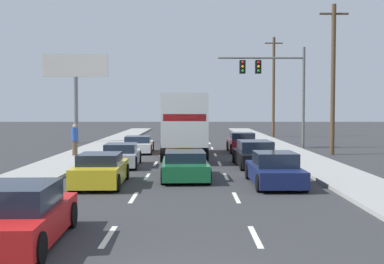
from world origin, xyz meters
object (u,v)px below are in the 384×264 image
(car_maroon, at_px, (241,143))
(pedestrian_near_corner, at_px, (74,140))
(traffic_signal_mast, at_px, (268,76))
(utility_pole_far, at_px, (272,86))
(car_navy, at_px, (273,170))
(car_black, at_px, (254,155))
(car_white, at_px, (137,145))
(car_yellow, at_px, (100,170))
(utility_pole_mid, at_px, (332,78))
(roadside_billboard, at_px, (74,77))
(car_green, at_px, (184,166))
(car_silver, at_px, (120,156))
(box_truck, at_px, (183,122))
(car_red, at_px, (15,217))

(car_maroon, xyz_separation_m, pedestrian_near_corner, (-10.29, -3.83, 0.47))
(traffic_signal_mast, height_order, utility_pole_far, utility_pole_far)
(pedestrian_near_corner, bearing_deg, car_navy, -46.02)
(car_black, relative_size, utility_pole_far, 0.45)
(car_white, height_order, car_navy, car_navy)
(car_yellow, relative_size, utility_pole_mid, 0.45)
(traffic_signal_mast, bearing_deg, car_navy, -98.05)
(car_navy, distance_m, roadside_billboard, 26.51)
(car_black, bearing_deg, traffic_signal_mast, 77.74)
(roadside_billboard, bearing_deg, utility_pole_mid, -29.22)
(pedestrian_near_corner, bearing_deg, traffic_signal_mast, 28.48)
(car_maroon, bearing_deg, roadside_billboard, 147.32)
(car_green, relative_size, utility_pole_far, 0.44)
(utility_pole_mid, relative_size, roadside_billboard, 1.27)
(car_white, height_order, car_black, car_black)
(car_white, bearing_deg, traffic_signal_mast, 21.74)
(utility_pole_far, relative_size, roadside_billboard, 1.36)
(utility_pole_mid, height_order, roadside_billboard, utility_pole_mid)
(car_silver, relative_size, traffic_signal_mast, 0.56)
(box_truck, relative_size, utility_pole_far, 0.94)
(car_red, bearing_deg, car_white, 89.21)
(utility_pole_far, distance_m, pedestrian_near_corner, 26.29)
(box_truck, xyz_separation_m, car_maroon, (3.82, 3.85, -1.53))
(car_yellow, xyz_separation_m, car_red, (-0.34, -8.26, 0.03))
(box_truck, bearing_deg, car_navy, -70.81)
(box_truck, relative_size, car_maroon, 2.28)
(traffic_signal_mast, bearing_deg, utility_pole_far, 79.56)
(car_navy, bearing_deg, car_red, -130.11)
(roadside_billboard, bearing_deg, car_maroon, -32.68)
(car_yellow, xyz_separation_m, car_maroon, (6.84, 14.36, 0.01))
(car_red, xyz_separation_m, car_navy, (7.00, 8.31, -0.04))
(car_black, height_order, utility_pole_mid, utility_pole_mid)
(car_red, relative_size, car_black, 0.91)
(car_red, relative_size, car_maroon, 1.00)
(car_navy, height_order, roadside_billboard, roadside_billboard)
(car_silver, bearing_deg, car_green, -52.75)
(box_truck, relative_size, roadside_billboard, 1.27)
(car_silver, xyz_separation_m, roadside_billboard, (-6.11, 16.61, 4.94))
(traffic_signal_mast, height_order, utility_pole_mid, utility_pole_mid)
(car_silver, height_order, car_maroon, car_maroon)
(car_red, height_order, box_truck, box_truck)
(box_truck, height_order, car_maroon, box_truck)
(car_maroon, xyz_separation_m, car_black, (-0.16, -8.20, 0.01))
(roadside_billboard, bearing_deg, car_white, -55.70)
(car_silver, height_order, car_navy, car_navy)
(traffic_signal_mast, bearing_deg, car_black, -102.26)
(utility_pole_far, distance_m, roadside_billboard, 20.00)
(car_silver, height_order, car_black, car_black)
(car_yellow, bearing_deg, car_red, -92.36)
(car_silver, relative_size, utility_pole_mid, 0.44)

